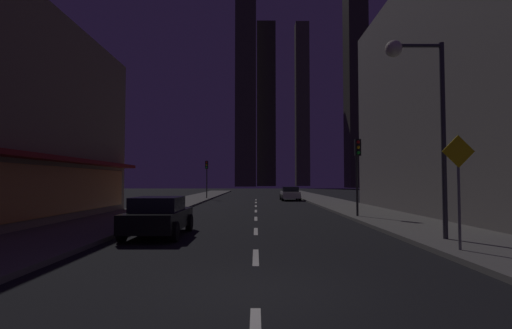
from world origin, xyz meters
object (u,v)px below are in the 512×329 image
(street_lamp_right, at_px, (418,90))
(pedestrian_crossing_sign, at_px, (459,182))
(traffic_light_far_left, at_px, (207,171))
(car_parked_near, at_px, (159,216))
(traffic_light_near_right, at_px, (358,160))
(car_parked_far, at_px, (290,193))
(fire_hydrant_far_left, at_px, (174,203))

(street_lamp_right, xyz_separation_m, pedestrian_crossing_sign, (0.22, -2.01, -3.05))
(traffic_light_far_left, bearing_deg, car_parked_near, -86.15)
(car_parked_near, height_order, traffic_light_far_left, traffic_light_far_left)
(street_lamp_right, bearing_deg, car_parked_near, 169.48)
(car_parked_near, distance_m, traffic_light_near_right, 11.37)
(car_parked_far, xyz_separation_m, traffic_light_near_right, (1.90, -19.77, 2.45))
(car_parked_near, distance_m, fire_hydrant_far_left, 13.39)
(car_parked_near, bearing_deg, traffic_light_far_left, 93.85)
(street_lamp_right, bearing_deg, fire_hydrant_far_left, 127.21)
(car_parked_far, distance_m, street_lamp_right, 28.19)
(car_parked_near, relative_size, fire_hydrant_far_left, 6.48)
(car_parked_far, height_order, traffic_light_far_left, traffic_light_far_left)
(car_parked_near, relative_size, traffic_light_near_right, 1.01)
(fire_hydrant_far_left, bearing_deg, traffic_light_near_right, -30.89)
(fire_hydrant_far_left, bearing_deg, pedestrian_crossing_sign, -55.70)
(traffic_light_far_left, height_order, street_lamp_right, street_lamp_right)
(car_parked_near, distance_m, car_parked_far, 27.11)
(fire_hydrant_far_left, distance_m, traffic_light_near_right, 13.56)
(fire_hydrant_far_left, xyz_separation_m, pedestrian_crossing_sign, (11.50, -16.86, 1.56))
(fire_hydrant_far_left, distance_m, pedestrian_crossing_sign, 20.47)
(fire_hydrant_far_left, distance_m, traffic_light_far_left, 15.32)
(car_parked_far, height_order, traffic_light_near_right, traffic_light_near_right)
(traffic_light_near_right, height_order, pedestrian_crossing_sign, traffic_light_near_right)
(traffic_light_near_right, distance_m, pedestrian_crossing_sign, 10.11)
(traffic_light_far_left, bearing_deg, fire_hydrant_far_left, -91.52)
(traffic_light_far_left, relative_size, street_lamp_right, 0.64)
(traffic_light_far_left, bearing_deg, street_lamp_right, -70.02)
(fire_hydrant_far_left, xyz_separation_m, traffic_light_far_left, (0.40, 15.06, 2.74))
(car_parked_near, xyz_separation_m, fire_hydrant_far_left, (-2.30, 13.19, -0.29))
(traffic_light_near_right, height_order, street_lamp_right, street_lamp_right)
(traffic_light_far_left, bearing_deg, pedestrian_crossing_sign, -70.83)
(traffic_light_near_right, height_order, traffic_light_far_left, same)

